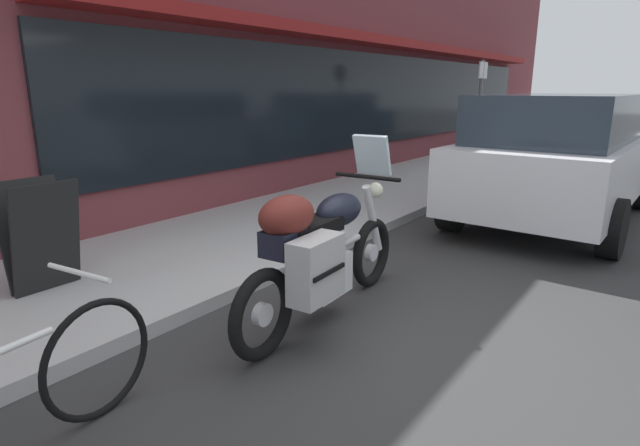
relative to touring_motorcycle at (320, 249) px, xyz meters
The scene contains 8 objects.
ground_plane 0.68m from the touring_motorcycle, 53.07° to the right, with size 80.00×80.00×0.00m, color #303030.
storefront_building 8.41m from the touring_motorcycle, 24.85° to the left, with size 22.37×0.90×5.62m.
sidewalk_curb 9.43m from the touring_motorcycle, 12.57° to the left, with size 30.00×2.42×0.12m.
touring_motorcycle is the anchor object (origin of this frame).
parked_minivan 4.61m from the touring_motorcycle, ahead, with size 4.51×2.13×1.70m.
sandwich_board_sign 2.38m from the touring_motorcycle, 115.86° to the left, with size 0.55×0.41×0.93m.
parking_sign_pole 7.80m from the touring_motorcycle, 11.02° to the left, with size 0.44×0.07×2.21m.
parked_car_down_block 10.70m from the touring_motorcycle, ahead, with size 4.94×2.14×1.65m.
Camera 1 is at (-3.17, -1.91, 1.78)m, focal length 28.68 mm.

